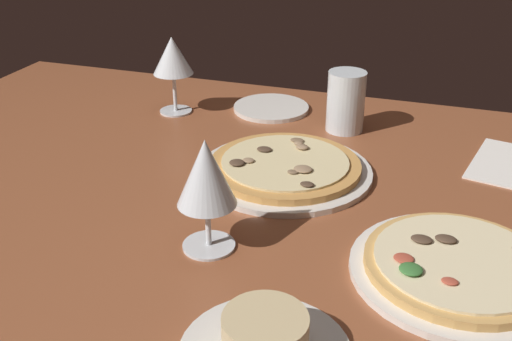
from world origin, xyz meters
The scene contains 8 objects.
dining_table centered at (0.00, 0.00, 2.00)cm, with size 150.00×110.00×4.00cm, color brown.
pizza_main centered at (-6.46, -11.86, 5.19)cm, with size 29.81×29.81×3.32cm.
pizza_side centered at (-35.61, 8.61, 5.20)cm, with size 27.89×27.89×3.38cm.
wine_glass_far centered at (23.92, -32.65, 15.87)cm, with size 8.36×8.36×16.29cm.
wine_glass_near centered at (-2.63, 12.83, 15.02)cm, with size 8.11×8.11×16.29cm.
water_glass centered at (-12.23, -34.46, 9.34)cm, with size 7.46×7.46×11.98cm.
side_plate centered at (4.87, -40.27, 4.45)cm, with size 16.21×16.21×0.90cm, color silver.
paper_menu centered at (-43.46, -27.85, 4.15)cm, with size 12.59×18.84×0.30cm, color white.
Camera 1 is at (-31.55, 78.18, 51.77)cm, focal length 42.86 mm.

